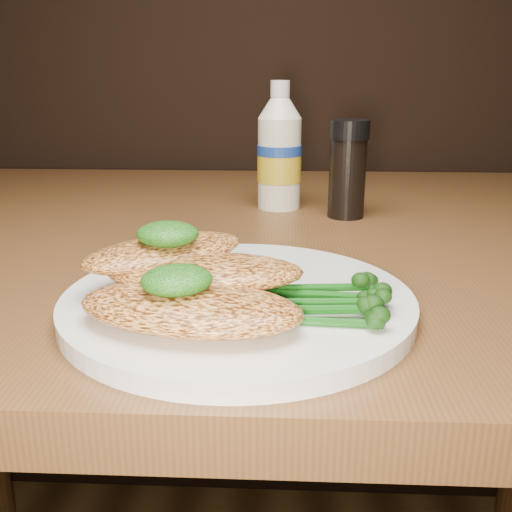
{
  "coord_description": "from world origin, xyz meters",
  "views": [
    {
      "loc": [
        0.06,
        0.38,
        0.93
      ],
      "look_at": [
        0.04,
        0.81,
        0.79
      ],
      "focal_mm": 40.85,
      "sensor_mm": 36.0,
      "label": 1
    }
  ],
  "objects_px": {
    "dining_table": "(234,487)",
    "pepper_grinder": "(348,169)",
    "mayo_bottle": "(279,146)",
    "plate": "(238,302)"
  },
  "relations": [
    {
      "from": "plate",
      "to": "pepper_grinder",
      "type": "height_order",
      "value": "pepper_grinder"
    },
    {
      "from": "plate",
      "to": "mayo_bottle",
      "type": "distance_m",
      "value": 0.36
    },
    {
      "from": "dining_table",
      "to": "pepper_grinder",
      "type": "height_order",
      "value": "pepper_grinder"
    },
    {
      "from": "plate",
      "to": "dining_table",
      "type": "bearing_deg",
      "value": 96.45
    },
    {
      "from": "dining_table",
      "to": "mayo_bottle",
      "type": "height_order",
      "value": "mayo_bottle"
    },
    {
      "from": "dining_table",
      "to": "mayo_bottle",
      "type": "distance_m",
      "value": 0.47
    },
    {
      "from": "mayo_bottle",
      "to": "pepper_grinder",
      "type": "distance_m",
      "value": 0.1
    },
    {
      "from": "plate",
      "to": "mayo_bottle",
      "type": "xyz_separation_m",
      "value": [
        0.03,
        0.36,
        0.08
      ]
    },
    {
      "from": "dining_table",
      "to": "pepper_grinder",
      "type": "distance_m",
      "value": 0.46
    },
    {
      "from": "plate",
      "to": "pepper_grinder",
      "type": "xyz_separation_m",
      "value": [
        0.11,
        0.31,
        0.05
      ]
    }
  ]
}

